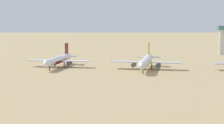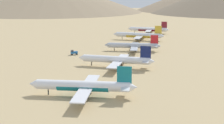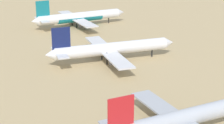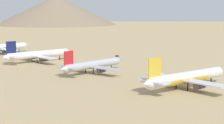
% 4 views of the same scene
% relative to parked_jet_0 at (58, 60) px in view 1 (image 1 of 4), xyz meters
% --- Properties ---
extents(parked_jet_0, '(51.15, 41.80, 14.78)m').
position_rel_parked_jet_0_xyz_m(parked_jet_0, '(0.00, 0.00, 0.00)').
color(parked_jet_0, white).
rests_on(parked_jet_0, ground).
extents(parked_jet_1, '(54.25, 44.39, 15.70)m').
position_rel_parked_jet_0_xyz_m(parked_jet_1, '(10.24, 56.55, 0.31)').
color(parked_jet_1, silver).
rests_on(parked_jet_1, ground).
extents(control_tower, '(7.20, 7.20, 26.23)m').
position_rel_parked_jet_0_xyz_m(control_tower, '(-92.61, 132.59, 9.86)').
color(control_tower, beige).
rests_on(control_tower, ground).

